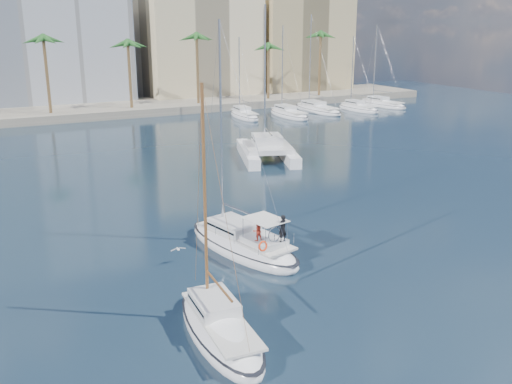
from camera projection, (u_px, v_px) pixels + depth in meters
ground at (286, 247)px, 36.38m from camera, size 160.00×160.00×0.00m
quay at (89, 110)px, 88.19m from camera, size 120.00×14.00×1.20m
building_beige at (198, 44)px, 102.78m from camera, size 20.00×14.00×20.00m
building_tan_right at (298, 47)px, 110.11m from camera, size 18.00×12.00×18.00m
palm_centre at (89, 47)px, 82.00m from camera, size 3.60×3.60×12.30m
palm_right at (292, 43)px, 96.87m from camera, size 3.60×3.60×12.30m
main_sloop at (243, 244)px, 35.63m from camera, size 5.19×10.31×14.66m
small_sloop at (220, 329)px, 25.86m from camera, size 3.20×8.52×12.00m
catamaran at (267, 148)px, 59.57m from camera, size 8.39×11.63×15.49m
seagull at (178, 249)px, 33.61m from camera, size 0.93×0.40×0.17m
moored_yacht_a at (244, 118)px, 85.18m from camera, size 3.37×9.52×11.90m
moored_yacht_b at (289, 117)px, 86.32m from camera, size 3.32×10.83×13.72m
moored_yacht_c at (317, 112)px, 90.86m from camera, size 3.98×12.33×15.54m
moored_yacht_d at (358, 111)px, 92.00m from camera, size 3.52×9.55×11.90m
moored_yacht_e at (382, 106)px, 96.55m from camera, size 4.61×11.11×13.72m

